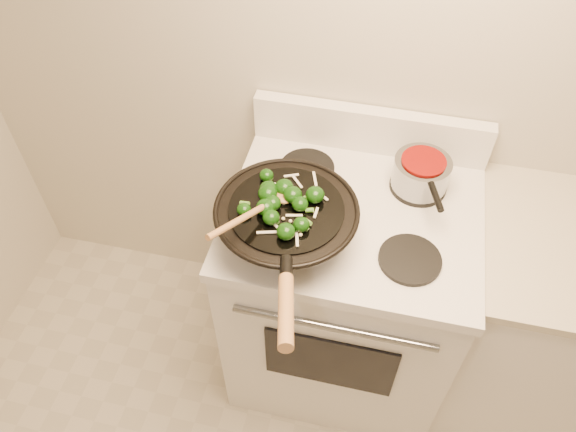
# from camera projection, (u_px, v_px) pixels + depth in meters

# --- Properties ---
(stove) EXTENTS (0.78, 0.67, 1.08)m
(stove) POSITION_uv_depth(u_px,v_px,m) (344.00, 292.00, 2.06)
(stove) COLOR white
(stove) RESTS_ON ground
(counter_unit) EXTENTS (0.81, 0.62, 0.91)m
(counter_unit) POSITION_uv_depth(u_px,v_px,m) (560.00, 329.00, 1.98)
(counter_unit) COLOR white
(counter_unit) RESTS_ON ground
(wok) EXTENTS (0.41, 0.67, 0.22)m
(wok) POSITION_uv_depth(u_px,v_px,m) (287.00, 222.00, 1.59)
(wok) COLOR black
(wok) RESTS_ON stove
(stirfry) EXTENTS (0.24, 0.28, 0.05)m
(stirfry) POSITION_uv_depth(u_px,v_px,m) (281.00, 202.00, 1.54)
(stirfry) COLOR black
(stirfry) RESTS_ON wok
(wooden_spoon) EXTENTS (0.18, 0.30, 0.10)m
(wooden_spoon) POSITION_uv_depth(u_px,v_px,m) (262.00, 207.00, 1.50)
(wooden_spoon) COLOR #9E6D3E
(wooden_spoon) RESTS_ON wok
(saucepan) EXTENTS (0.18, 0.28, 0.10)m
(saucepan) POSITION_uv_depth(u_px,v_px,m) (421.00, 173.00, 1.74)
(saucepan) COLOR gray
(saucepan) RESTS_ON stove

